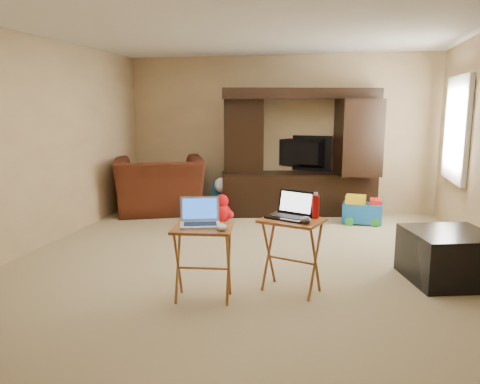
% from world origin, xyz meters
% --- Properties ---
extents(floor, '(5.50, 5.50, 0.00)m').
position_xyz_m(floor, '(0.00, 0.00, 0.00)').
color(floor, tan).
rests_on(floor, ground).
extents(ceiling, '(5.50, 5.50, 0.00)m').
position_xyz_m(ceiling, '(0.00, 0.00, 2.50)').
color(ceiling, silver).
rests_on(ceiling, ground).
extents(wall_back, '(5.00, 0.00, 5.00)m').
position_xyz_m(wall_back, '(0.00, 2.75, 1.25)').
color(wall_back, tan).
rests_on(wall_back, ground).
extents(wall_front, '(5.00, 0.00, 5.00)m').
position_xyz_m(wall_front, '(0.00, -2.75, 1.25)').
color(wall_front, tan).
rests_on(wall_front, ground).
extents(wall_left, '(0.00, 5.50, 5.50)m').
position_xyz_m(wall_left, '(-2.50, 0.00, 1.25)').
color(wall_left, tan).
rests_on(wall_left, ground).
extents(window_pane, '(0.00, 1.20, 1.20)m').
position_xyz_m(window_pane, '(2.48, 1.55, 1.40)').
color(window_pane, white).
rests_on(window_pane, ground).
extents(window_frame, '(0.06, 1.14, 1.34)m').
position_xyz_m(window_frame, '(2.46, 1.55, 1.40)').
color(window_frame, white).
rests_on(window_frame, ground).
extents(entertainment_center, '(2.47, 1.18, 1.96)m').
position_xyz_m(entertainment_center, '(0.38, 2.42, 0.98)').
color(entertainment_center, black).
rests_on(entertainment_center, floor).
extents(television, '(1.00, 0.26, 0.57)m').
position_xyz_m(television, '(0.38, 2.65, 0.94)').
color(television, black).
rests_on(television, entertainment_center).
extents(recliner, '(1.72, 1.63, 0.89)m').
position_xyz_m(recliner, '(-1.79, 2.02, 0.44)').
color(recliner, '#4A1E0F').
rests_on(recliner, floor).
extents(child_rocker, '(0.49, 0.53, 0.52)m').
position_xyz_m(child_rocker, '(-0.80, 2.03, 0.26)').
color(child_rocker, '#19608D').
rests_on(child_rocker, floor).
extents(plush_toy, '(0.38, 0.32, 0.43)m').
position_xyz_m(plush_toy, '(-0.66, 1.60, 0.21)').
color(plush_toy, red).
rests_on(plush_toy, floor).
extents(push_toy, '(0.60, 0.45, 0.42)m').
position_xyz_m(push_toy, '(1.36, 1.94, 0.21)').
color(push_toy, blue).
rests_on(push_toy, floor).
extents(ottoman, '(0.95, 0.95, 0.49)m').
position_xyz_m(ottoman, '(2.09, -0.22, 0.25)').
color(ottoman, black).
rests_on(ottoman, floor).
extents(tray_table_left, '(0.55, 0.46, 0.66)m').
position_xyz_m(tray_table_left, '(-0.12, -1.16, 0.33)').
color(tray_table_left, '#905922').
rests_on(tray_table_left, floor).
extents(tray_table_right, '(0.63, 0.57, 0.68)m').
position_xyz_m(tray_table_right, '(0.61, -0.81, 0.34)').
color(tray_table_right, '#9C5C25').
rests_on(tray_table_right, floor).
extents(laptop_left, '(0.42, 0.38, 0.24)m').
position_xyz_m(laptop_left, '(-0.15, -1.13, 0.78)').
color(laptop_left, silver).
rests_on(laptop_left, tray_table_left).
extents(laptop_right, '(0.45, 0.41, 0.24)m').
position_xyz_m(laptop_right, '(0.57, -0.79, 0.80)').
color(laptop_right, black).
rests_on(laptop_right, tray_table_right).
extents(mouse_left, '(0.13, 0.16, 0.05)m').
position_xyz_m(mouse_left, '(0.07, -1.23, 0.69)').
color(mouse_left, silver).
rests_on(mouse_left, tray_table_left).
extents(mouse_right, '(0.11, 0.15, 0.06)m').
position_xyz_m(mouse_right, '(0.74, -0.93, 0.71)').
color(mouse_right, '#3B3A3F').
rests_on(mouse_right, tray_table_right).
extents(water_bottle, '(0.07, 0.07, 0.21)m').
position_xyz_m(water_bottle, '(0.81, -0.73, 0.79)').
color(water_bottle, red).
rests_on(water_bottle, tray_table_right).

